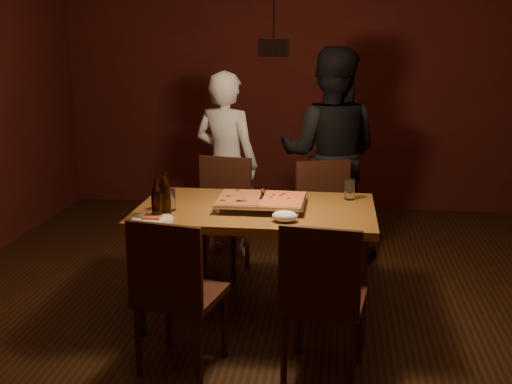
# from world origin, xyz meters

# --- Properties ---
(room_shell) EXTENTS (6.00, 6.00, 6.00)m
(room_shell) POSITION_xyz_m (0.00, 0.00, 1.40)
(room_shell) COLOR #39240F
(room_shell) RESTS_ON ground
(dining_table) EXTENTS (1.50, 0.90, 0.75)m
(dining_table) POSITION_xyz_m (-0.13, 0.20, 0.68)
(dining_table) COLOR #975F26
(dining_table) RESTS_ON floor
(chair_far_left) EXTENTS (0.48, 0.48, 0.49)m
(chair_far_left) POSITION_xyz_m (-0.50, 0.99, 0.54)
(chair_far_left) COLOR #38190F
(chair_far_left) RESTS_ON floor
(chair_far_right) EXTENTS (0.53, 0.53, 0.49)m
(chair_far_right) POSITION_xyz_m (0.31, 0.94, 0.54)
(chair_far_right) COLOR #38190F
(chair_far_right) RESTS_ON floor
(chair_near_left) EXTENTS (0.50, 0.50, 0.49)m
(chair_near_left) POSITION_xyz_m (-0.47, -0.59, 0.54)
(chair_near_left) COLOR #38190F
(chair_near_left) RESTS_ON floor
(chair_near_right) EXTENTS (0.48, 0.48, 0.49)m
(chair_near_right) POSITION_xyz_m (0.32, -0.55, 0.54)
(chair_near_right) COLOR #38190F
(chair_near_right) RESTS_ON floor
(pizza_tray) EXTENTS (0.56, 0.46, 0.05)m
(pizza_tray) POSITION_xyz_m (-0.09, 0.21, 0.77)
(pizza_tray) COLOR silver
(pizza_tray) RESTS_ON dining_table
(pizza_meat) EXTENTS (0.28, 0.43, 0.02)m
(pizza_meat) POSITION_xyz_m (-0.23, 0.21, 0.81)
(pizza_meat) COLOR maroon
(pizza_meat) RESTS_ON pizza_tray
(pizza_cheese) EXTENTS (0.28, 0.43, 0.02)m
(pizza_cheese) POSITION_xyz_m (0.04, 0.20, 0.81)
(pizza_cheese) COLOR gold
(pizza_cheese) RESTS_ON pizza_tray
(spatula) EXTENTS (0.13, 0.25, 0.04)m
(spatula) POSITION_xyz_m (-0.08, 0.22, 0.81)
(spatula) COLOR silver
(spatula) RESTS_ON pizza_tray
(beer_bottle_a) EXTENTS (0.06, 0.06, 0.24)m
(beer_bottle_a) POSITION_xyz_m (-0.68, -0.13, 0.87)
(beer_bottle_a) COLOR black
(beer_bottle_a) RESTS_ON dining_table
(beer_bottle_b) EXTENTS (0.07, 0.07, 0.27)m
(beer_bottle_b) POSITION_xyz_m (-0.65, -0.05, 0.89)
(beer_bottle_b) COLOR black
(beer_bottle_b) RESTS_ON dining_table
(water_glass_left) EXTENTS (0.08, 0.08, 0.13)m
(water_glass_left) POSITION_xyz_m (-0.66, 0.07, 0.82)
(water_glass_left) COLOR silver
(water_glass_left) RESTS_ON dining_table
(water_glass_right) EXTENTS (0.07, 0.07, 0.14)m
(water_glass_right) POSITION_xyz_m (0.46, 0.47, 0.82)
(water_glass_right) COLOR silver
(water_glass_right) RESTS_ON dining_table
(plate_slice) EXTENTS (0.24, 0.24, 0.03)m
(plate_slice) POSITION_xyz_m (-0.70, -0.17, 0.76)
(plate_slice) COLOR white
(plate_slice) RESTS_ON dining_table
(napkin) EXTENTS (0.15, 0.12, 0.06)m
(napkin) POSITION_xyz_m (0.08, -0.09, 0.78)
(napkin) COLOR white
(napkin) RESTS_ON dining_table
(diner_white) EXTENTS (0.65, 0.53, 1.53)m
(diner_white) POSITION_xyz_m (-0.54, 1.44, 0.77)
(diner_white) COLOR silver
(diner_white) RESTS_ON floor
(diner_dark) EXTENTS (0.91, 0.75, 1.73)m
(diner_dark) POSITION_xyz_m (0.32, 1.45, 0.86)
(diner_dark) COLOR black
(diner_dark) RESTS_ON floor
(pendant_lamp) EXTENTS (0.18, 0.18, 1.10)m
(pendant_lamp) POSITION_xyz_m (0.00, 0.00, 1.76)
(pendant_lamp) COLOR black
(pendant_lamp) RESTS_ON ceiling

